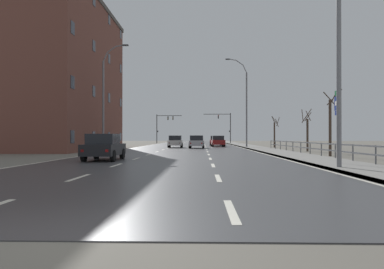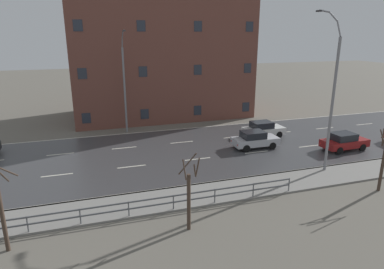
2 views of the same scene
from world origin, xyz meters
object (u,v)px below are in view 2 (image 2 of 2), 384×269
Objects in this scene: street_lamp_left_bank at (125,84)px; car_far_left at (344,141)px; car_near_right at (263,129)px; brick_building at (160,48)px; car_near_left at (255,139)px; street_lamp_midground at (331,96)px.

street_lamp_left_bank is 21.36m from car_far_left.
car_far_left is (5.70, 4.81, 0.00)m from car_near_right.
street_lamp_left_bank is 2.46× the size of car_far_left.
brick_building is (-12.91, -7.39, 7.39)m from car_near_right.
car_far_left is (11.53, 17.48, -4.21)m from street_lamp_left_bank.
car_near_left is 18.06m from brick_building.
street_lamp_midground is 2.80× the size of car_near_left.
car_near_right is at bearing 140.26° from car_near_left.
car_near_right is at bearing -142.20° from car_far_left.
street_lamp_midground is 1.13× the size of street_lamp_left_bank.
car_near_left and car_near_right have the same top height.
car_near_right is (-9.03, -0.04, -4.82)m from street_lamp_midground.
brick_building reaches higher than car_near_right.
brick_building is (-18.61, -12.20, 7.39)m from car_far_left.
brick_building is at bearing 143.32° from street_lamp_left_bank.
brick_building reaches higher than car_near_left.
street_lamp_left_bank is 9.39m from brick_building.
street_lamp_midground is 8.25m from car_near_left.
street_lamp_left_bank is 2.48× the size of car_near_left.
brick_building is (-7.08, 5.28, 3.18)m from street_lamp_left_bank.
car_far_left is at bearing 33.25° from brick_building.
street_lamp_left_bank is (-14.86, -12.71, -0.61)m from street_lamp_midground.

